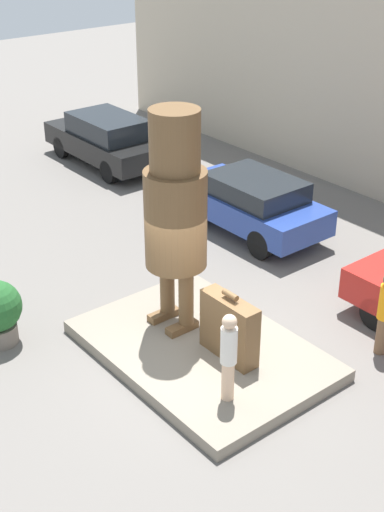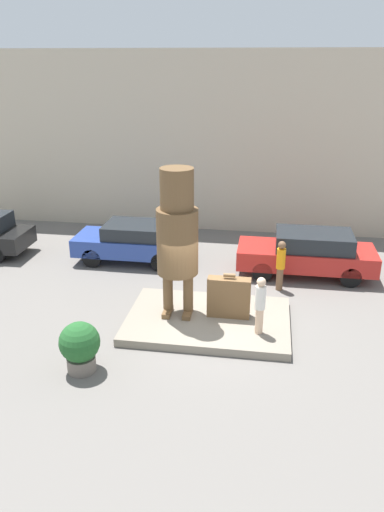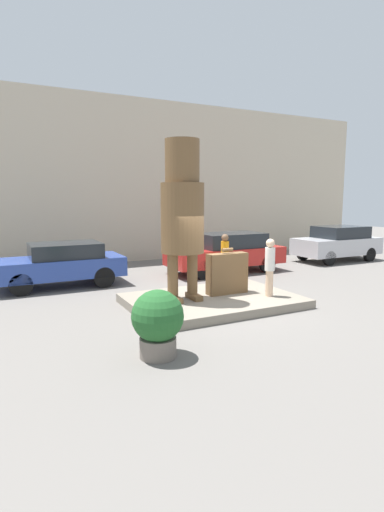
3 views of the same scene
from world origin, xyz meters
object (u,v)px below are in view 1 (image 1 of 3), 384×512
at_px(tourist, 229,354).
at_px(statue_figure, 175,206).
at_px(parked_car_black, 106,139).
at_px(giant_suitcase, 229,328).
at_px(parked_car_blue, 250,202).

bearing_deg(tourist, statue_figure, 162.22).
height_order(tourist, parked_car_black, tourist).
bearing_deg(statue_figure, giant_suitcase, 2.50).
distance_m(tourist, parked_car_black, 12.06).
distance_m(parked_car_black, parked_car_blue, 6.28).
xyz_separation_m(giant_suitcase, parked_car_black, (-10.19, 3.98, 0.01)).
bearing_deg(statue_figure, parked_car_black, 155.20).
bearing_deg(parked_car_blue, tourist, 133.98).
distance_m(giant_suitcase, parked_car_blue, 5.71).
bearing_deg(tourist, giant_suitcase, 137.56).
relative_size(tourist, parked_car_blue, 0.39).
bearing_deg(parked_car_blue, giant_suitcase, 133.23).
bearing_deg(tourist, parked_car_blue, 133.98).
xyz_separation_m(tourist, parked_car_blue, (-4.80, 4.97, -0.32)).
bearing_deg(parked_car_black, parked_car_blue, -178.33).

